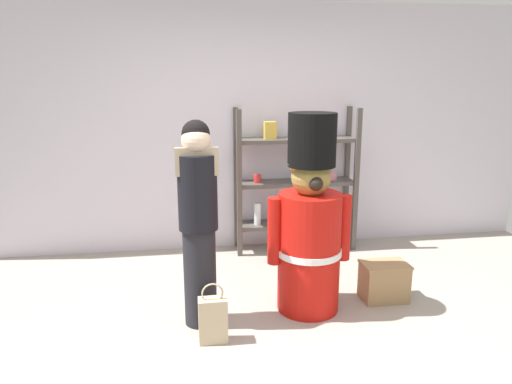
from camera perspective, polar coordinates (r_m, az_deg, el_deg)
The scene contains 7 objects.
ground_plane at distance 3.40m, azimuth 4.29°, elevation -18.73°, with size 6.40×6.40×0.00m, color #9E9389.
back_wall at distance 5.06m, azimuth -1.12°, elevation 7.76°, with size 6.40×0.12×2.60m, color silver.
merchandise_shelf at distance 5.02m, azimuth 4.84°, elevation 1.45°, with size 1.30×0.35×1.53m.
teddy_bear_guard at distance 3.69m, azimuth 6.56°, elevation -4.35°, with size 0.67×0.51×1.58m.
person_shopper at distance 3.43m, azimuth -7.04°, elevation -3.25°, with size 0.30×0.29×1.54m.
shopping_bag at distance 3.42m, azimuth -5.26°, elevation -15.20°, with size 0.20×0.11×0.44m.
display_crate at distance 4.14m, azimuth 15.34°, elevation -10.46°, with size 0.38×0.26×0.32m.
Camera 1 is at (-0.68, -2.79, 1.82)m, focal length 32.81 mm.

